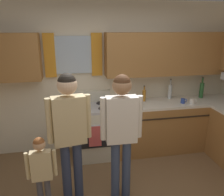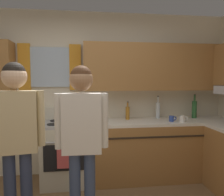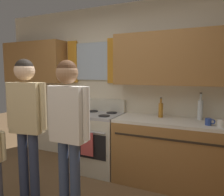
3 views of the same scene
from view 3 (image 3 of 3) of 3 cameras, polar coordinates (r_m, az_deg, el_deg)
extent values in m
cube|color=beige|center=(3.53, 3.32, 2.87)|extent=(4.60, 0.10, 2.60)
cube|color=silver|center=(3.70, -5.22, 9.56)|extent=(0.59, 0.03, 0.61)
cube|color=orange|center=(3.90, -10.30, 9.32)|extent=(0.18, 0.04, 0.71)
cube|color=orange|center=(3.52, 0.25, 9.75)|extent=(0.18, 0.04, 0.71)
cube|color=#9E6B38|center=(4.27, -19.66, 8.80)|extent=(1.23, 0.32, 0.72)
cube|color=#9E6B38|center=(3.09, 22.13, 9.74)|extent=(2.34, 0.32, 0.72)
cube|color=#9E6B38|center=(3.13, 21.98, -14.43)|extent=(2.24, 0.62, 0.86)
cube|color=silver|center=(3.00, 22.35, -6.36)|extent=(2.24, 0.62, 0.04)
cube|color=#2D2319|center=(2.74, 21.96, -11.03)|extent=(2.12, 0.01, 0.02)
cube|color=beige|center=(3.49, -3.61, -11.74)|extent=(0.69, 0.62, 0.86)
cube|color=black|center=(3.22, -6.31, -12.45)|extent=(0.57, 0.01, 0.36)
cylinder|color=#ADADB2|center=(3.13, -6.59, -8.77)|extent=(0.57, 0.02, 0.02)
cube|color=#ADADB2|center=(3.38, -3.67, -4.48)|extent=(0.69, 0.62, 0.04)
cube|color=beige|center=(3.60, -1.67, -1.86)|extent=(0.69, 0.08, 0.20)
cylinder|color=black|center=(3.34, -7.37, -4.20)|extent=(0.17, 0.17, 0.01)
cylinder|color=black|center=(3.18, -2.09, -4.71)|extent=(0.17, 0.17, 0.01)
cylinder|color=black|center=(3.57, -5.08, -3.48)|extent=(0.17, 0.17, 0.01)
cylinder|color=black|center=(3.42, -0.05, -3.90)|extent=(0.17, 0.17, 0.01)
cube|color=#CC4C4C|center=(3.18, -6.64, -11.95)|extent=(0.20, 0.02, 0.34)
cylinder|color=#B27223|center=(3.16, 12.69, -3.18)|extent=(0.06, 0.06, 0.20)
cylinder|color=#B27223|center=(3.14, 12.75, -0.75)|extent=(0.02, 0.02, 0.07)
cylinder|color=#3F382D|center=(3.14, 12.77, 0.03)|extent=(0.03, 0.03, 0.02)
cylinder|color=silver|center=(3.16, 22.18, -2.96)|extent=(0.07, 0.07, 0.26)
cylinder|color=silver|center=(3.14, 22.31, 0.21)|extent=(0.03, 0.03, 0.09)
cylinder|color=#3F382D|center=(3.13, 22.35, 1.18)|extent=(0.03, 0.03, 0.02)
cylinder|color=#2D479E|center=(2.87, 23.99, -5.73)|extent=(0.07, 0.07, 0.08)
torus|color=#2D479E|center=(2.87, 24.95, -5.69)|extent=(0.06, 0.01, 0.06)
cylinder|color=white|center=(2.81, 26.83, -6.02)|extent=(0.08, 0.08, 0.09)
cylinder|color=#2D3856|center=(2.86, -19.81, -16.69)|extent=(0.11, 0.11, 0.83)
cylinder|color=#2D3856|center=(2.94, -22.25, -16.13)|extent=(0.11, 0.11, 0.83)
cube|color=#D1BC8C|center=(2.71, -21.66, -2.41)|extent=(0.40, 0.22, 0.59)
cylinder|color=#D1BC8C|center=(2.58, -17.66, -2.16)|extent=(0.07, 0.07, 0.54)
cylinder|color=#D1BC8C|center=(2.84, -25.32, -1.69)|extent=(0.07, 0.07, 0.54)
sphere|color=beige|center=(2.68, -22.04, 6.68)|extent=(0.23, 0.23, 0.23)
sphere|color=black|center=(2.68, -22.06, 7.29)|extent=(0.21, 0.21, 0.21)
cylinder|color=#38476B|center=(2.46, -9.69, -20.48)|extent=(0.11, 0.11, 0.82)
cylinder|color=#38476B|center=(2.54, -12.52, -19.66)|extent=(0.11, 0.11, 0.82)
cube|color=white|center=(2.28, -11.51, -4.19)|extent=(0.38, 0.17, 0.58)
cylinder|color=white|center=(2.15, -6.79, -4.11)|extent=(0.07, 0.07, 0.53)
cylinder|color=white|center=(2.41, -15.74, -3.15)|extent=(0.07, 0.07, 0.53)
sphere|color=#A87A56|center=(2.24, -11.76, 6.45)|extent=(0.22, 0.22, 0.22)
sphere|color=#4C2D19|center=(2.24, -11.77, 7.17)|extent=(0.21, 0.21, 0.21)
cylinder|color=#D1BC8C|center=(2.83, -26.55, -11.25)|extent=(0.04, 0.04, 0.33)
camera|label=1|loc=(2.10, -86.53, 18.33)|focal=36.43mm
camera|label=2|loc=(1.30, -76.11, 1.22)|focal=34.29mm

